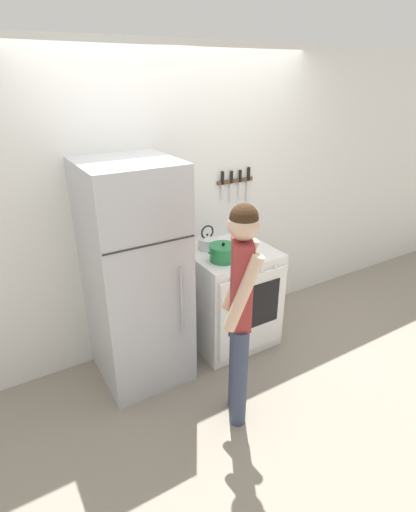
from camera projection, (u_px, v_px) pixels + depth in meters
name	position (u px, v px, depth m)	size (l,w,h in m)	color
ground_plane	(184.00, 329.00, 3.96)	(14.00, 14.00, 0.00)	gray
wall_back	(179.00, 205.00, 3.46)	(10.00, 0.06, 2.55)	silver
refrigerator	(136.00, 277.00, 3.06)	(0.67, 0.71, 1.78)	#B7BABF
stove_range	(231.00, 296.00, 3.63)	(0.73, 0.72, 0.91)	white
dutch_oven_pot	(223.00, 253.00, 3.25)	(0.28, 0.23, 0.16)	#237A42
tea_kettle	(208.00, 242.00, 3.47)	(0.20, 0.16, 0.22)	silver
utensil_jar	(239.00, 234.00, 3.63)	(0.08, 0.08, 0.24)	silver
person	(240.00, 306.00, 2.60)	(0.37, 0.40, 1.62)	#38425B
wall_knife_strip	(236.00, 181.00, 3.62)	(0.38, 0.03, 0.34)	brown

